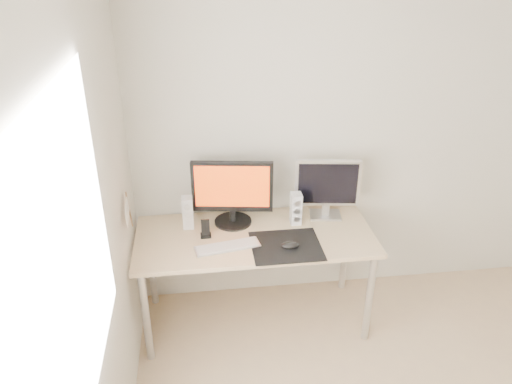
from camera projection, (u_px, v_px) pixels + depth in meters
wall_back at (378, 136)px, 3.55m from camera, size 3.50×0.00×3.50m
wall_left at (78, 327)px, 1.81m from camera, size 0.00×3.50×3.50m
window_pane at (70, 270)px, 1.70m from camera, size 0.00×1.30×1.30m
mousepad at (286, 246)px, 3.23m from camera, size 0.45×0.40×0.00m
mouse at (290, 245)px, 3.19m from camera, size 0.12×0.07×0.04m
desk at (255, 244)px, 3.39m from camera, size 1.60×0.70×0.73m
main_monitor at (232, 191)px, 3.38m from camera, size 0.55×0.30×0.47m
second_monitor at (327, 186)px, 3.47m from camera, size 0.45×0.19×0.43m
speaker_left at (188, 213)px, 3.39m from camera, size 0.07×0.09×0.23m
speaker_right at (296, 209)px, 3.44m from camera, size 0.07×0.09×0.23m
keyboard at (227, 246)px, 3.21m from camera, size 0.43×0.19×0.02m
phone_dock at (206, 231)px, 3.32m from camera, size 0.07×0.06×0.13m
pennant at (128, 211)px, 3.00m from camera, size 0.01×0.23×0.29m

